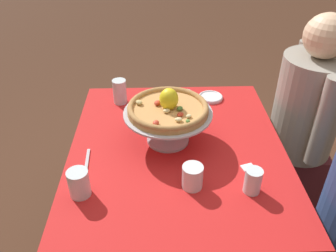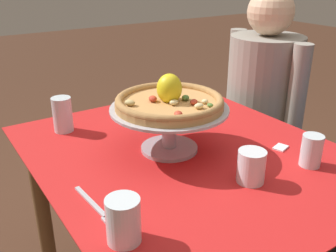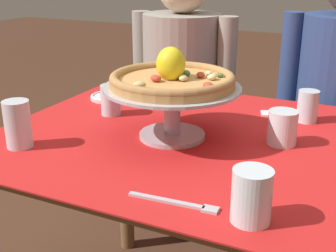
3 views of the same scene
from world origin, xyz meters
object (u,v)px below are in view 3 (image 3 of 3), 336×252
water_glass_side_right (282,130)px  sugar_packet (267,113)px  water_glass_back_right (307,108)px  water_glass_front_right (251,199)px  pizza (172,78)px  water_glass_front_left (18,127)px  diner_left (181,106)px  water_glass_side_left (111,102)px  dinner_fork (178,203)px  pizza_stand (172,102)px  diner_right (336,127)px  side_plate (108,97)px

water_glass_side_right → sugar_packet: 0.25m
water_glass_back_right → water_glass_front_right: water_glass_front_right is taller
water_glass_front_right → pizza: bearing=133.8°
water_glass_back_right → water_glass_front_left: bearing=-141.0°
pizza → sugar_packet: size_ratio=6.66×
water_glass_side_right → diner_left: 0.89m
water_glass_side_left → dinner_fork: water_glass_side_left is taller
water_glass_side_right → water_glass_front_right: (0.03, -0.40, 0.00)m
pizza → water_glass_front_left: pizza is taller
pizza_stand → water_glass_side_left: pizza_stand is taller
water_glass_front_left → sugar_packet: bearing=45.9°
pizza_stand → water_glass_front_right: pizza_stand is taller
pizza → diner_left: 0.85m
water_glass_side_right → dinner_fork: bearing=-106.3°
water_glass_back_right → water_glass_side_left: same height
water_glass_front_left → water_glass_front_right: bearing=-8.1°
diner_right → water_glass_side_right: bearing=-98.6°
water_glass_front_left → water_glass_side_right: size_ratio=1.35×
water_glass_front_left → water_glass_front_right: size_ratio=1.19×
pizza → diner_left: size_ratio=0.28×
water_glass_front_right → side_plate: bearing=140.1°
side_plate → pizza_stand: bearing=-33.3°
water_glass_front_left → side_plate: bearing=92.9°
water_glass_front_left → side_plate: 0.47m
side_plate → diner_left: (0.07, 0.49, -0.17)m
pizza_stand → water_glass_front_right: (0.31, -0.32, -0.06)m
pizza_stand → water_glass_back_right: pizza_stand is taller
water_glass_front_left → water_glass_side_left: size_ratio=1.30×
water_glass_side_right → diner_right: 0.66m
pizza → diner_right: bearing=61.9°
side_plate → sugar_packet: 0.55m
pizza → water_glass_side_right: bearing=15.6°
diner_right → side_plate: bearing=-147.1°
water_glass_front_left → dinner_fork: 0.51m
pizza_stand → water_glass_side_left: bearing=159.6°
water_glass_side_right → diner_right: diner_right is taller
sugar_packet → pizza_stand: bearing=-121.7°
diner_left → water_glass_side_left: bearing=-87.1°
water_glass_side_left → sugar_packet: bearing=25.4°
water_glass_front_left → sugar_packet: water_glass_front_left is taller
water_glass_front_left → water_glass_back_right: 0.83m
side_plate → water_glass_front_right: bearing=-39.9°
water_glass_back_right → water_glass_side_right: bearing=-98.4°
water_glass_side_right → water_glass_front_right: size_ratio=0.88×
pizza → diner_right: size_ratio=0.27×
water_glass_front_left → diner_right: diner_right is taller
pizza_stand → diner_left: bearing=111.7°
pizza_stand → side_plate: 0.44m
water_glass_front_left → water_glass_side_right: water_glass_front_left is taller
water_glass_back_right → sugar_packet: 0.13m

